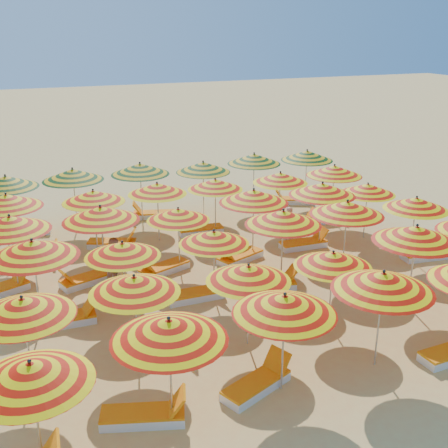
% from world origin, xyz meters
% --- Properties ---
extents(ground, '(120.00, 120.00, 0.00)m').
position_xyz_m(ground, '(0.00, 0.00, 0.00)').
color(ground, '#D6B45F').
rests_on(ground, ground).
extents(umbrella_0, '(2.88, 2.88, 2.30)m').
position_xyz_m(umbrella_0, '(-6.33, -6.36, 2.03)').
color(umbrella_0, silver).
rests_on(umbrella_0, ground).
extents(umbrella_1, '(2.46, 2.46, 2.43)m').
position_xyz_m(umbrella_1, '(-3.78, -6.06, 2.14)').
color(umbrella_1, silver).
rests_on(umbrella_1, ground).
extents(umbrella_2, '(2.55, 2.55, 2.38)m').
position_xyz_m(umbrella_2, '(-1.21, -5.89, 2.09)').
color(umbrella_2, silver).
rests_on(umbrella_2, ground).
extents(umbrella_3, '(2.94, 2.94, 2.47)m').
position_xyz_m(umbrella_3, '(1.28, -5.89, 2.17)').
color(umbrella_3, silver).
rests_on(umbrella_3, ground).
extents(umbrella_6, '(2.29, 2.29, 2.34)m').
position_xyz_m(umbrella_6, '(-6.31, -3.89, 2.06)').
color(umbrella_6, silver).
rests_on(umbrella_6, ground).
extents(umbrella_7, '(2.42, 2.42, 2.26)m').
position_xyz_m(umbrella_7, '(-3.87, -3.56, 1.99)').
color(umbrella_7, silver).
rests_on(umbrella_7, ground).
extents(umbrella_8, '(2.16, 2.16, 2.22)m').
position_xyz_m(umbrella_8, '(-1.14, -3.91, 1.95)').
color(umbrella_8, silver).
rests_on(umbrella_8, ground).
extents(umbrella_9, '(2.06, 2.06, 2.15)m').
position_xyz_m(umbrella_9, '(1.29, -3.84, 1.89)').
color(umbrella_9, silver).
rests_on(umbrella_9, ground).
extents(umbrella_10, '(2.75, 2.75, 2.52)m').
position_xyz_m(umbrella_10, '(3.92, -3.84, 2.22)').
color(umbrella_10, silver).
rests_on(umbrella_10, ground).
extents(umbrella_12, '(2.84, 2.84, 2.51)m').
position_xyz_m(umbrella_12, '(-5.89, -0.99, 2.21)').
color(umbrella_12, silver).
rests_on(umbrella_12, ground).
extents(umbrella_13, '(2.71, 2.71, 2.18)m').
position_xyz_m(umbrella_13, '(-3.63, -1.20, 1.92)').
color(umbrella_13, silver).
rests_on(umbrella_13, ground).
extents(umbrella_14, '(2.13, 2.13, 2.15)m').
position_xyz_m(umbrella_14, '(-1.01, -1.22, 1.89)').
color(umbrella_14, silver).
rests_on(umbrella_14, ground).
extents(umbrella_15, '(2.73, 2.73, 2.46)m').
position_xyz_m(umbrella_15, '(1.26, -1.12, 2.17)').
color(umbrella_15, silver).
rests_on(umbrella_15, ground).
extents(umbrella_16, '(2.45, 2.45, 2.47)m').
position_xyz_m(umbrella_16, '(3.53, -1.09, 2.18)').
color(umbrella_16, silver).
rests_on(umbrella_16, ground).
extents(umbrella_17, '(2.40, 2.40, 2.28)m').
position_xyz_m(umbrella_17, '(6.25, -1.07, 2.00)').
color(umbrella_17, silver).
rests_on(umbrella_17, ground).
extents(umbrella_18, '(2.34, 2.34, 2.47)m').
position_xyz_m(umbrella_18, '(-6.35, 1.38, 2.17)').
color(umbrella_18, silver).
rests_on(umbrella_18, ground).
extents(umbrella_19, '(2.85, 2.85, 2.50)m').
position_xyz_m(umbrella_19, '(-3.76, 1.20, 2.20)').
color(umbrella_19, silver).
rests_on(umbrella_19, ground).
extents(umbrella_20, '(2.70, 2.70, 2.15)m').
position_xyz_m(umbrella_20, '(-1.33, 1.11, 1.90)').
color(umbrella_20, silver).
rests_on(umbrella_20, ground).
extents(umbrella_21, '(3.07, 3.07, 2.48)m').
position_xyz_m(umbrella_21, '(1.34, 1.16, 2.18)').
color(umbrella_21, silver).
rests_on(umbrella_21, ground).
extents(umbrella_22, '(3.10, 3.10, 2.48)m').
position_xyz_m(umbrella_22, '(3.92, 1.04, 2.18)').
color(umbrella_22, silver).
rests_on(umbrella_22, ground).
extents(umbrella_23, '(2.37, 2.37, 2.17)m').
position_xyz_m(umbrella_23, '(6.00, 1.26, 1.91)').
color(umbrella_23, silver).
rests_on(umbrella_23, ground).
extents(umbrella_24, '(2.36, 2.36, 2.46)m').
position_xyz_m(umbrella_24, '(-6.36, 3.79, 2.16)').
color(umbrella_24, silver).
rests_on(umbrella_24, ground).
extents(umbrella_25, '(2.79, 2.79, 2.30)m').
position_xyz_m(umbrella_25, '(-3.57, 3.69, 2.03)').
color(umbrella_25, silver).
rests_on(umbrella_25, ground).
extents(umbrella_26, '(2.73, 2.73, 2.27)m').
position_xyz_m(umbrella_26, '(-1.24, 3.89, 2.00)').
color(umbrella_26, silver).
rests_on(umbrella_26, ground).
extents(umbrella_27, '(2.70, 2.70, 2.21)m').
position_xyz_m(umbrella_27, '(0.99, 3.83, 1.95)').
color(umbrella_27, silver).
rests_on(umbrella_27, ground).
extents(umbrella_28, '(2.42, 2.42, 2.27)m').
position_xyz_m(umbrella_28, '(3.61, 3.60, 1.99)').
color(umbrella_28, silver).
rests_on(umbrella_28, ground).
extents(umbrella_29, '(2.64, 2.64, 2.37)m').
position_xyz_m(umbrella_29, '(5.96, 3.45, 2.09)').
color(umbrella_29, silver).
rests_on(umbrella_29, ground).
extents(umbrella_30, '(2.98, 2.98, 2.47)m').
position_xyz_m(umbrella_30, '(-6.30, 6.25, 2.17)').
color(umbrella_30, silver).
rests_on(umbrella_30, ground).
extents(umbrella_31, '(2.96, 2.96, 2.48)m').
position_xyz_m(umbrella_31, '(-3.89, 6.36, 2.18)').
color(umbrella_31, silver).
rests_on(umbrella_31, ground).
extents(umbrella_32, '(2.44, 2.44, 2.48)m').
position_xyz_m(umbrella_32, '(-1.27, 6.29, 2.18)').
color(umbrella_32, silver).
rests_on(umbrella_32, ground).
extents(umbrella_33, '(2.58, 2.58, 2.37)m').
position_xyz_m(umbrella_33, '(1.29, 5.98, 2.09)').
color(umbrella_33, silver).
rests_on(umbrella_33, ground).
extents(umbrella_34, '(2.51, 2.51, 2.44)m').
position_xyz_m(umbrella_34, '(3.75, 6.31, 2.15)').
color(umbrella_34, silver).
rests_on(umbrella_34, ground).
extents(umbrella_35, '(2.77, 2.77, 2.44)m').
position_xyz_m(umbrella_35, '(6.19, 6.04, 2.15)').
color(umbrella_35, silver).
rests_on(umbrella_35, ground).
extents(lounger_1, '(1.83, 1.07, 0.69)m').
position_xyz_m(lounger_1, '(-4.28, -5.83, 0.15)').
color(lounger_1, white).
rests_on(lounger_1, ground).
extents(lounger_2, '(1.82, 1.20, 0.69)m').
position_xyz_m(lounger_2, '(-1.72, -5.73, 0.15)').
color(lounger_2, white).
rests_on(lounger_2, ground).
extents(lounger_4, '(1.83, 1.05, 0.69)m').
position_xyz_m(lounger_4, '(-3.27, -3.42, 0.15)').
color(lounger_4, white).
rests_on(lounger_4, ground).
extents(lounger_5, '(1.75, 0.63, 0.69)m').
position_xyz_m(lounger_5, '(-5.29, -1.19, 0.15)').
color(lounger_5, white).
rests_on(lounger_5, ground).
extents(lounger_6, '(1.74, 0.59, 0.69)m').
position_xyz_m(lounger_6, '(-1.51, -1.12, 0.15)').
color(lounger_6, white).
rests_on(lounger_6, ground).
extents(lounger_7, '(1.82, 0.99, 0.69)m').
position_xyz_m(lounger_7, '(0.75, -1.30, 0.15)').
color(lounger_7, white).
rests_on(lounger_7, ground).
extents(lounger_8, '(1.79, 0.77, 0.69)m').
position_xyz_m(lounger_8, '(6.85, -1.24, 0.15)').
color(lounger_8, white).
rests_on(lounger_8, ground).
extents(lounger_9, '(1.82, 1.20, 0.69)m').
position_xyz_m(lounger_9, '(-6.85, 1.36, 0.15)').
color(lounger_9, white).
rests_on(lounger_9, ground).
extents(lounger_10, '(1.83, 1.09, 0.69)m').
position_xyz_m(lounger_10, '(-4.35, 1.13, 0.15)').
color(lounger_10, white).
rests_on(lounger_10, ground).
extents(lounger_11, '(1.83, 1.16, 0.69)m').
position_xyz_m(lounger_11, '(-1.92, 1.03, 0.15)').
color(lounger_11, white).
rests_on(lounger_11, ground).
extents(lounger_12, '(1.82, 1.17, 0.69)m').
position_xyz_m(lounger_12, '(0.75, 0.96, 0.15)').
color(lounger_12, white).
rests_on(lounger_12, ground).
extents(lounger_13, '(1.75, 0.64, 0.69)m').
position_xyz_m(lounger_13, '(3.42, 1.22, 0.15)').
color(lounger_13, white).
rests_on(lounger_13, ground).
extents(lounger_14, '(1.80, 0.83, 0.69)m').
position_xyz_m(lounger_14, '(-5.76, 3.54, 0.15)').
color(lounger_14, white).
rests_on(lounger_14, ground).
extents(lounger_15, '(1.82, 1.20, 0.69)m').
position_xyz_m(lounger_15, '(-2.97, 3.85, 0.15)').
color(lounger_15, white).
rests_on(lounger_15, ground).
extents(lounger_16, '(1.77, 0.71, 0.69)m').
position_xyz_m(lounger_16, '(0.39, 3.99, 0.15)').
color(lounger_16, white).
rests_on(lounger_16, ground).
extents(lounger_17, '(1.83, 1.16, 0.69)m').
position_xyz_m(lounger_17, '(4.21, 3.46, 0.15)').
color(lounger_17, white).
rests_on(lounger_17, ground).
extents(lounger_18, '(1.78, 0.76, 0.69)m').
position_xyz_m(lounger_18, '(5.45, 3.35, 0.15)').
color(lounger_18, white).
rests_on(lounger_18, ground).
extents(lounger_19, '(1.81, 0.88, 0.69)m').
position_xyz_m(lounger_19, '(-5.80, 6.41, 0.15)').
color(lounger_19, white).
rests_on(lounger_19, ground).
extents(lounger_20, '(1.82, 1.02, 0.69)m').
position_xyz_m(lounger_20, '(-0.77, 6.48, 0.15)').
color(lounger_20, white).
rests_on(lounger_20, ground).
extents(lounger_21, '(1.82, 1.23, 0.69)m').
position_xyz_m(lounger_21, '(5.60, 6.04, 0.15)').
color(lounger_21, white).
rests_on(lounger_21, ground).
extents(beachgoer_a, '(0.58, 0.49, 1.36)m').
position_xyz_m(beachgoer_a, '(3.17, 1.88, 0.68)').
color(beachgoer_a, '#E09A7E').
rests_on(beachgoer_a, ground).
extents(beachgoer_b, '(0.95, 0.92, 1.55)m').
position_xyz_m(beachgoer_b, '(-3.49, 0.73, 0.77)').
color(beachgoer_b, tan).
rests_on(beachgoer_b, ground).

